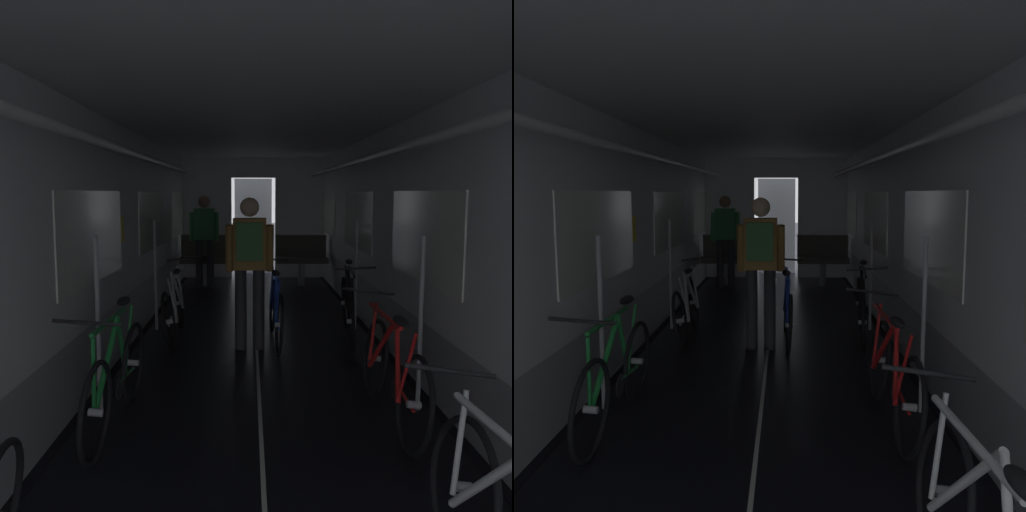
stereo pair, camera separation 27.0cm
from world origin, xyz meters
TOP-DOWN VIEW (x-y plane):
  - train_car_shell at (-0.00, 3.60)m, footprint 3.14×12.34m
  - bench_seat_far_left at (-0.90, 8.07)m, footprint 0.98×0.51m
  - bench_seat_far_right at (0.90, 8.07)m, footprint 0.98×0.51m
  - bicycle_red at (0.99, 1.88)m, footprint 0.44×1.69m
  - bicycle_green at (-1.06, 1.79)m, footprint 0.44×1.69m
  - bicycle_black at (1.09, 4.23)m, footprint 0.44×1.69m
  - bicycle_silver at (-0.98, 4.24)m, footprint 0.44×1.69m
  - person_cyclist_aisle at (-0.08, 3.80)m, footprint 0.53×0.37m
  - bicycle_blue_in_aisle at (0.22, 4.06)m, footprint 0.44×1.69m
  - person_standing_near_bench at (-0.90, 7.70)m, footprint 0.53×0.23m

SIDE VIEW (x-z plane):
  - bicycle_silver at x=-0.98m, z-range -0.10..0.86m
  - bicycle_red at x=0.99m, z-range -0.10..0.86m
  - bicycle_black at x=1.09m, z-range -0.09..0.86m
  - bicycle_green at x=-1.06m, z-range -0.09..0.86m
  - bicycle_blue_in_aisle at x=0.22m, z-range -0.09..0.86m
  - bench_seat_far_left at x=-0.90m, z-range 0.09..1.04m
  - bench_seat_far_right at x=0.90m, z-range 0.09..1.04m
  - person_standing_near_bench at x=-0.90m, z-range 0.13..1.82m
  - person_cyclist_aisle at x=-0.08m, z-range 0.17..1.86m
  - train_car_shell at x=0.00m, z-range 0.41..2.98m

